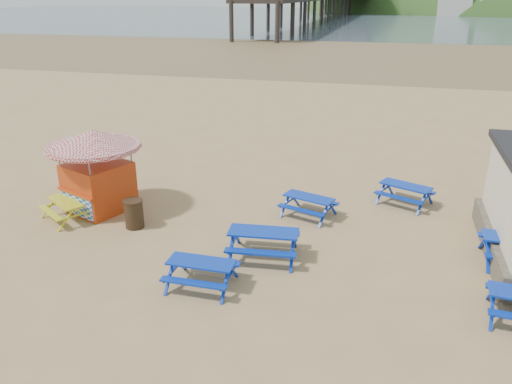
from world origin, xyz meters
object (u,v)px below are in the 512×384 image
(picnic_table_blue_b, at_px, (405,194))
(ice_cream_kiosk, at_px, (96,160))
(picnic_table_blue_a, at_px, (309,206))
(litter_bin, at_px, (134,214))
(picnic_table_yellow, at_px, (67,210))

(picnic_table_blue_b, height_order, ice_cream_kiosk, ice_cream_kiosk)
(picnic_table_blue_a, distance_m, picnic_table_blue_b, 3.79)
(picnic_table_blue_b, bearing_deg, picnic_table_blue_a, -125.27)
(picnic_table_blue_a, height_order, picnic_table_blue_b, picnic_table_blue_b)
(picnic_table_blue_a, relative_size, litter_bin, 2.14)
(picnic_table_blue_b, height_order, litter_bin, litter_bin)
(ice_cream_kiosk, bearing_deg, picnic_table_yellow, -97.72)
(picnic_table_blue_b, bearing_deg, ice_cream_kiosk, -139.05)
(picnic_table_blue_b, relative_size, ice_cream_kiosk, 0.52)
(picnic_table_blue_b, distance_m, ice_cream_kiosk, 11.15)
(ice_cream_kiosk, xyz_separation_m, litter_bin, (1.90, -1.05, -1.35))
(picnic_table_yellow, bearing_deg, ice_cream_kiosk, 93.01)
(picnic_table_blue_a, xyz_separation_m, picnic_table_yellow, (-7.93, -2.47, -0.02))
(picnic_table_yellow, distance_m, ice_cream_kiosk, 1.97)
(picnic_table_blue_a, xyz_separation_m, litter_bin, (-5.41, -2.40, 0.13))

